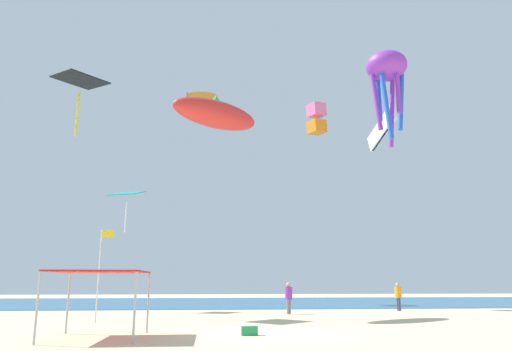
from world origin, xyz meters
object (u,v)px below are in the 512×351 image
object	(u,v)px
kite_octopus_purple	(387,71)
kite_delta_orange	(201,94)
banner_flag	(100,267)
kite_parafoil_white	(381,129)
cooler_box	(249,330)
kite_diamond_teal	(127,195)
person_near_tent	(398,294)
kite_inflatable_red	(216,114)
canopy_tent	(101,274)
kite_box_pink	(316,119)
person_leftmost	(289,295)
kite_diamond_black	(80,83)

from	to	relation	value
kite_octopus_purple	kite_delta_orange	size ratio (longest dim) A/B	1.46
banner_flag	kite_parafoil_white	world-z (taller)	kite_parafoil_white
cooler_box	kite_diamond_teal	size ratio (longest dim) A/B	0.20
person_near_tent	kite_parafoil_white	distance (m)	18.66
person_near_tent	kite_inflatable_red	size ratio (longest dim) A/B	0.31
kite_parafoil_white	kite_inflatable_red	size ratio (longest dim) A/B	0.95
canopy_tent	kite_octopus_purple	world-z (taller)	kite_octopus_purple
kite_parafoil_white	kite_octopus_purple	distance (m)	17.04
cooler_box	kite_inflatable_red	size ratio (longest dim) A/B	0.10
kite_box_pink	person_leftmost	bearing A→B (deg)	125.95
kite_box_pink	kite_delta_orange	distance (m)	12.99
kite_parafoil_white	kite_delta_orange	size ratio (longest dim) A/B	1.42
cooler_box	kite_octopus_purple	world-z (taller)	kite_octopus_purple
kite_inflatable_red	kite_box_pink	xyz separation A→B (m)	(7.78, 7.95, 2.78)
person_near_tent	kite_diamond_black	world-z (taller)	kite_diamond_black
cooler_box	kite_octopus_purple	bearing A→B (deg)	42.65
banner_flag	kite_inflatable_red	xyz separation A→B (m)	(5.21, 3.23, 8.85)
canopy_tent	banner_flag	xyz separation A→B (m)	(-1.45, 6.38, 0.43)
person_near_tent	person_leftmost	world-z (taller)	person_leftmost
canopy_tent	kite_diamond_black	bearing A→B (deg)	112.40
kite_diamond_teal	cooler_box	bearing A→B (deg)	134.60
kite_octopus_purple	kite_diamond_teal	xyz separation A→B (m)	(-15.77, 6.76, -6.50)
kite_inflatable_red	kite_diamond_teal	size ratio (longest dim) A/B	1.97
person_near_tent	kite_parafoil_white	world-z (taller)	kite_parafoil_white
cooler_box	kite_inflatable_red	xyz separation A→B (m)	(-1.28, 9.17, 11.16)
person_near_tent	kite_delta_orange	size ratio (longest dim) A/B	0.45
canopy_tent	kite_box_pink	bearing A→B (deg)	56.68
canopy_tent	person_near_tent	xyz separation A→B (m)	(15.61, 13.61, -1.03)
canopy_tent	cooler_box	bearing A→B (deg)	4.96
person_near_tent	kite_octopus_purple	world-z (taller)	kite_octopus_purple
canopy_tent	person_leftmost	distance (m)	13.90
kite_parafoil_white	banner_flag	bearing A→B (deg)	124.27
cooler_box	kite_inflatable_red	distance (m)	14.50
person_near_tent	banner_flag	bearing A→B (deg)	-60.59
kite_inflatable_red	kite_box_pink	world-z (taller)	kite_box_pink
kite_box_pink	kite_delta_orange	xyz separation A→B (m)	(-9.12, 7.82, 4.94)
person_leftmost	kite_box_pink	size ratio (longest dim) A/B	0.73
person_leftmost	cooler_box	bearing A→B (deg)	-171.70
person_leftmost	kite_diamond_teal	bearing A→B (deg)	92.93
person_leftmost	kite_inflatable_red	size ratio (longest dim) A/B	0.31
person_leftmost	kite_inflatable_red	distance (m)	11.31
person_near_tent	kite_diamond_teal	xyz separation A→B (m)	(-17.63, 1.60, 6.42)
kite_octopus_purple	kite_box_pink	xyz separation A→B (m)	(-2.20, 9.10, 0.17)
kite_diamond_teal	banner_flag	bearing A→B (deg)	112.80
person_leftmost	kite_parafoil_white	distance (m)	22.72
kite_inflatable_red	person_near_tent	bearing A→B (deg)	166.30
kite_inflatable_red	kite_delta_orange	size ratio (longest dim) A/B	1.49
kite_parafoil_white	kite_inflatable_red	xyz separation A→B (m)	(-15.54, -14.86, -4.41)
canopy_tent	cooler_box	world-z (taller)	canopy_tent
canopy_tent	kite_box_pink	size ratio (longest dim) A/B	1.32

